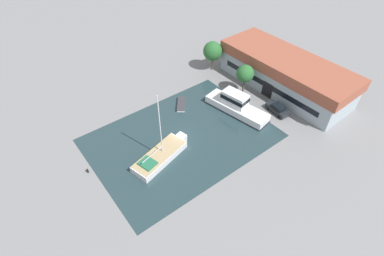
{
  "coord_description": "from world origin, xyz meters",
  "views": [
    {
      "loc": [
        29.29,
        -20.43,
        35.27
      ],
      "look_at": [
        0.0,
        2.2,
        1.0
      ],
      "focal_mm": 28.0,
      "sensor_mm": 36.0,
      "label": 1
    }
  ],
  "objects_px": {
    "quay_tree_near_building": "(245,74)",
    "sailboat_moored": "(161,156)",
    "quay_tree_by_water": "(213,51)",
    "motor_cruiser": "(236,105)",
    "warehouse_building": "(285,73)",
    "parked_car": "(278,109)",
    "small_dinghy": "(181,104)"
  },
  "relations": [
    {
      "from": "parked_car",
      "to": "quay_tree_near_building",
      "type": "bearing_deg",
      "value": 98.86
    },
    {
      "from": "warehouse_building",
      "to": "small_dinghy",
      "type": "xyz_separation_m",
      "value": [
        -7.72,
        -19.73,
        -3.04
      ]
    },
    {
      "from": "warehouse_building",
      "to": "sailboat_moored",
      "type": "height_order",
      "value": "sailboat_moored"
    },
    {
      "from": "quay_tree_by_water",
      "to": "sailboat_moored",
      "type": "distance_m",
      "value": 27.93
    },
    {
      "from": "warehouse_building",
      "to": "quay_tree_near_building",
      "type": "xyz_separation_m",
      "value": [
        -3.7,
        -7.55,
        0.95
      ]
    },
    {
      "from": "motor_cruiser",
      "to": "small_dinghy",
      "type": "relative_size",
      "value": 2.98
    },
    {
      "from": "quay_tree_near_building",
      "to": "sailboat_moored",
      "type": "distance_m",
      "value": 23.4
    },
    {
      "from": "motor_cruiser",
      "to": "small_dinghy",
      "type": "xyz_separation_m",
      "value": [
        -7.5,
        -6.85,
        -1.11
      ]
    },
    {
      "from": "sailboat_moored",
      "to": "motor_cruiser",
      "type": "height_order",
      "value": "sailboat_moored"
    },
    {
      "from": "quay_tree_by_water",
      "to": "quay_tree_near_building",
      "type": "bearing_deg",
      "value": -3.6
    },
    {
      "from": "quay_tree_near_building",
      "to": "parked_car",
      "type": "relative_size",
      "value": 1.28
    },
    {
      "from": "quay_tree_near_building",
      "to": "motor_cruiser",
      "type": "bearing_deg",
      "value": -56.88
    },
    {
      "from": "sailboat_moored",
      "to": "motor_cruiser",
      "type": "distance_m",
      "value": 17.36
    },
    {
      "from": "quay_tree_by_water",
      "to": "sailboat_moored",
      "type": "relative_size",
      "value": 0.54
    },
    {
      "from": "quay_tree_near_building",
      "to": "warehouse_building",
      "type": "bearing_deg",
      "value": 63.91
    },
    {
      "from": "quay_tree_near_building",
      "to": "motor_cruiser",
      "type": "distance_m",
      "value": 6.99
    },
    {
      "from": "quay_tree_near_building",
      "to": "parked_car",
      "type": "xyz_separation_m",
      "value": [
        8.4,
        0.48,
        -3.44
      ]
    },
    {
      "from": "parked_car",
      "to": "small_dinghy",
      "type": "distance_m",
      "value": 17.73
    },
    {
      "from": "quay_tree_near_building",
      "to": "motor_cruiser",
      "type": "xyz_separation_m",
      "value": [
        3.48,
        -5.33,
        -2.89
      ]
    },
    {
      "from": "quay_tree_near_building",
      "to": "sailboat_moored",
      "type": "xyz_separation_m",
      "value": [
        4.78,
        -22.62,
        -3.58
      ]
    },
    {
      "from": "quay_tree_near_building",
      "to": "quay_tree_by_water",
      "type": "xyz_separation_m",
      "value": [
        -10.22,
        0.64,
        0.13
      ]
    },
    {
      "from": "warehouse_building",
      "to": "motor_cruiser",
      "type": "relative_size",
      "value": 2.15
    },
    {
      "from": "warehouse_building",
      "to": "parked_car",
      "type": "bearing_deg",
      "value": -57.48
    },
    {
      "from": "quay_tree_near_building",
      "to": "parked_car",
      "type": "bearing_deg",
      "value": 3.24
    },
    {
      "from": "sailboat_moored",
      "to": "small_dinghy",
      "type": "xyz_separation_m",
      "value": [
        -8.8,
        10.45,
        -0.41
      ]
    },
    {
      "from": "warehouse_building",
      "to": "quay_tree_by_water",
      "type": "distance_m",
      "value": 15.57
    },
    {
      "from": "quay_tree_by_water",
      "to": "parked_car",
      "type": "relative_size",
      "value": 1.38
    },
    {
      "from": "quay_tree_near_building",
      "to": "quay_tree_by_water",
      "type": "height_order",
      "value": "quay_tree_by_water"
    },
    {
      "from": "parked_car",
      "to": "sailboat_moored",
      "type": "height_order",
      "value": "sailboat_moored"
    },
    {
      "from": "quay_tree_near_building",
      "to": "quay_tree_by_water",
      "type": "bearing_deg",
      "value": 176.4
    },
    {
      "from": "motor_cruiser",
      "to": "sailboat_moored",
      "type": "bearing_deg",
      "value": 173.73
    },
    {
      "from": "parked_car",
      "to": "sailboat_moored",
      "type": "relative_size",
      "value": 0.39
    }
  ]
}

